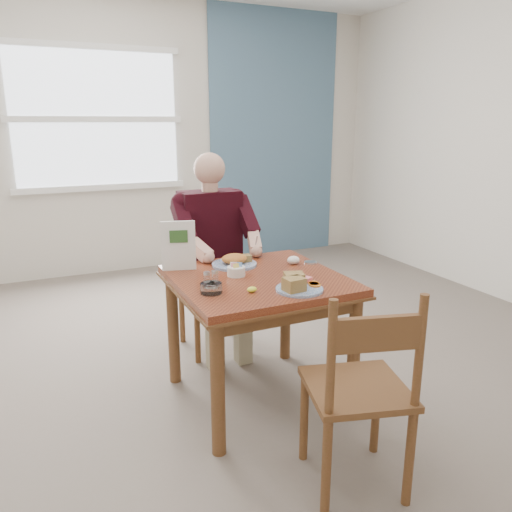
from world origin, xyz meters
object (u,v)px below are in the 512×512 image
table (258,295)px  far_plate (235,261)px  near_plate (297,285)px  chair_far (210,282)px  diner (214,239)px  chair_near (360,391)px

table → far_plate: far_plate is taller
near_plate → far_plate: (-0.12, 0.55, -0.00)m
chair_far → diner: (0.00, -0.09, 0.33)m
chair_far → far_plate: (-0.03, -0.54, 0.30)m
chair_far → far_plate: 0.62m
chair_far → chair_near: (0.08, -1.66, 0.00)m
diner → chair_far: bearing=90.0°
chair_near → far_plate: bearing=95.6°
far_plate → near_plate: bearing=-78.2°
diner → far_plate: (-0.03, -0.45, -0.03)m
chair_near → diner: size_ratio=0.69×
chair_near → near_plate: chair_near is taller
chair_far → far_plate: bearing=-93.2°
table → chair_far: size_ratio=0.97×
chair_near → near_plate: bearing=89.5°
diner → near_plate: (0.09, -1.00, -0.03)m
near_plate → chair_near: bearing=-90.5°
table → near_plate: near_plate is taller
far_plate → chair_near: bearing=-84.4°
table → near_plate: (0.09, -0.29, 0.14)m
far_plate → diner: bearing=86.2°
chair_near → table: bearing=95.3°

